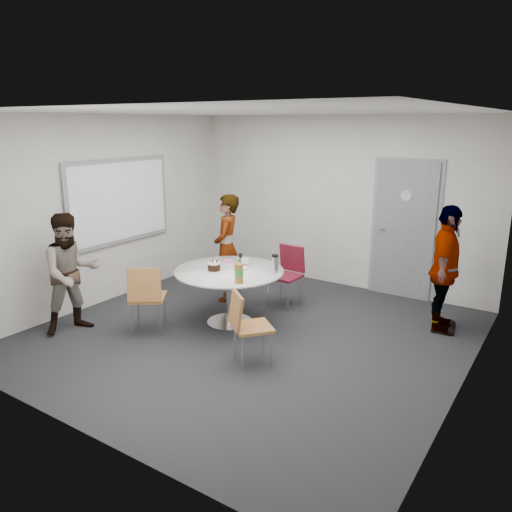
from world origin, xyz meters
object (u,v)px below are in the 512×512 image
Objects in this scene: door at (404,230)px; whiteboard at (120,201)px; chair_near_left at (146,293)px; person_left at (71,273)px; chair_far at (288,269)px; person_right at (445,270)px; chair_near_right at (245,321)px; person_main at (227,248)px; table at (230,278)px.

door reaches higher than whiteboard.
person_left reaches higher than chair_near_left.
door is at bearing -132.04° from chair_far.
person_left is 4.67m from person_right.
person_left is (0.51, -1.31, -0.69)m from whiteboard.
person_left is (-2.35, -0.43, 0.26)m from chair_near_right.
person_right is at bearing 93.80° from chair_near_right.
person_right is (3.03, 2.15, 0.27)m from chair_near_left.
door is 2.43× the size of chair_far.
person_left is (-0.92, -2.02, -0.03)m from person_main.
person_main reaches higher than table.
person_left is (-0.87, -0.41, 0.21)m from chair_near_left.
chair_far reaches higher than chair_near_right.
chair_near_left is 2.11m from chair_far.
whiteboard is 2.13× the size of chair_near_left.
whiteboard is at bearing -147.34° from door.
door is at bearing 30.69° from person_right.
chair_far is at bearing 28.57° from chair_near_left.
chair_near_left is at bearing 66.09° from chair_far.
person_right is (2.36, 1.30, 0.17)m from table.
person_left reaches higher than chair_near_right.
chair_near_left is at bearing -27.71° from person_main.
whiteboard is at bearing 111.66° from chair_near_left.
door is 2.37× the size of chair_near_left.
door is 3.28m from chair_near_right.
door reaches higher than person_right.
person_right reaches higher than person_main.
door reaches higher than person_left.
table is 1.99m from person_left.
chair_near_left is at bearing -128.44° from table.
chair_near_right is at bearing -102.53° from door.
person_main is at bearing 171.79° from chair_near_right.
person_main is (-0.62, 0.76, 0.15)m from table.
chair_near_left is 1.48m from chair_near_right.
chair_near_right is (2.86, -0.88, -0.95)m from whiteboard.
person_left is at bearing 114.49° from person_right.
table is 2.70m from person_right.
whiteboard reaches higher than person_left.
chair_near_left reaches higher than chair_near_right.
door is at bearing 32.66° from whiteboard.
chair_far is (0.26, 1.05, -0.11)m from table.
person_right is at bearing -170.94° from chair_far.
person_main is at bearing 129.12° from table.
person_main is at bearing 91.56° from person_right.
chair_far is 0.96m from person_main.
chair_near_right is (-0.70, -3.16, -0.52)m from door.
chair_far is at bearing -18.33° from person_left.
person_main is at bearing -4.95° from person_left.
chair_near_right is at bearing -60.05° from person_left.
chair_near_left is at bearing -33.00° from whiteboard.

